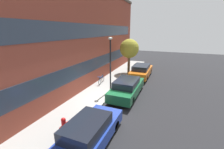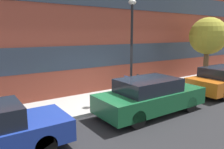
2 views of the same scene
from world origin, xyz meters
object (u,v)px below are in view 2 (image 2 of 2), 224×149
bicycle (133,82)px  street_tree (208,36)px  parked_car_green (150,96)px  lamp_post (132,39)px

bicycle → street_tree: size_ratio=0.40×
parked_car_green → street_tree: (6.12, 1.65, 2.19)m
parked_car_green → bicycle: bearing=61.9°
lamp_post → bicycle: bearing=48.0°
parked_car_green → lamp_post: size_ratio=1.03×
parked_car_green → street_tree: size_ratio=1.14×
bicycle → street_tree: (4.54, -1.32, 2.38)m
bicycle → street_tree: street_tree is taller
parked_car_green → lamp_post: lamp_post is taller
bicycle → parked_car_green: bearing=54.7°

